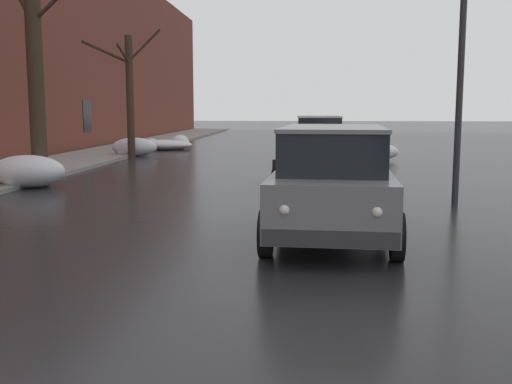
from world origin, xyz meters
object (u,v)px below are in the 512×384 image
at_px(street_lamp_post, 462,36).
at_px(bare_tree_mid_block, 35,58).
at_px(sedan_black_parked_kerbside_close, 316,159).
at_px(suv_silver_parked_kerbside_mid, 318,138).
at_px(suv_grey_approaching_near_lane, 332,178).
at_px(bare_tree_far_down_block, 129,92).

bearing_deg(street_lamp_post, bare_tree_mid_block, 164.42).
height_order(sedan_black_parked_kerbside_close, suv_silver_parked_kerbside_mid, suv_silver_parked_kerbside_mid).
xyz_separation_m(bare_tree_mid_block, suv_grey_approaching_near_lane, (7.78, -6.52, -2.47)).
xyz_separation_m(bare_tree_mid_block, sedan_black_parked_kerbside_close, (7.64, -0.05, -2.71)).
relative_size(sedan_black_parked_kerbside_close, suv_silver_parked_kerbside_mid, 0.93).
bearing_deg(suv_grey_approaching_near_lane, sedan_black_parked_kerbside_close, 91.21).
height_order(bare_tree_far_down_block, street_lamp_post, street_lamp_post).
distance_m(bare_tree_mid_block, suv_grey_approaching_near_lane, 10.44).
bearing_deg(street_lamp_post, suv_grey_approaching_near_lane, -128.46).
height_order(bare_tree_far_down_block, sedan_black_parked_kerbside_close, bare_tree_far_down_block).
bearing_deg(bare_tree_far_down_block, suv_silver_parked_kerbside_mid, -12.05).
relative_size(sedan_black_parked_kerbside_close, street_lamp_post, 0.63).
bearing_deg(sedan_black_parked_kerbside_close, suv_grey_approaching_near_lane, -88.79).
bearing_deg(bare_tree_far_down_block, bare_tree_mid_block, -89.88).
xyz_separation_m(bare_tree_far_down_block, street_lamp_post, (10.62, -11.91, 0.83)).
xyz_separation_m(bare_tree_mid_block, street_lamp_post, (10.60, -2.96, 0.15)).
bearing_deg(sedan_black_parked_kerbside_close, street_lamp_post, -44.41).
relative_size(bare_tree_far_down_block, street_lamp_post, 0.82).
relative_size(bare_tree_far_down_block, suv_grey_approaching_near_lane, 1.20).
bearing_deg(bare_tree_mid_block, bare_tree_far_down_block, 90.12).
bearing_deg(bare_tree_far_down_block, suv_grey_approaching_near_lane, -63.26).
distance_m(bare_tree_mid_block, street_lamp_post, 11.01).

